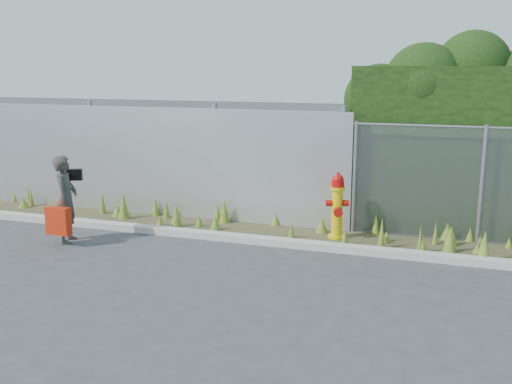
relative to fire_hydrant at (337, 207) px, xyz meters
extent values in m
plane|color=#3B3B3D|center=(-0.84, -2.47, -0.58)|extent=(80.00, 80.00, 0.00)
cube|color=#B0A99F|center=(-0.84, -0.67, -0.52)|extent=(16.00, 0.22, 0.12)
cube|color=#413B25|center=(-0.84, -0.07, -0.58)|extent=(16.00, 1.20, 0.01)
cone|color=#557122|center=(-3.49, 0.31, -0.40)|extent=(0.14, 0.14, 0.37)
cone|color=#557122|center=(-4.89, 0.21, -0.35)|extent=(0.15, 0.15, 0.46)
cone|color=#557122|center=(1.87, 0.55, -0.43)|extent=(0.24, 0.24, 0.31)
cone|color=#557122|center=(0.82, -0.36, -0.31)|extent=(0.13, 0.13, 0.55)
cone|color=#557122|center=(1.67, 0.17, -0.38)|extent=(0.09, 0.09, 0.41)
cone|color=#557122|center=(1.44, -0.43, -0.34)|extent=(0.09, 0.09, 0.49)
cone|color=#557122|center=(-2.61, -0.08, -0.45)|extent=(0.15, 0.15, 0.25)
cone|color=#557122|center=(1.90, -0.21, -0.36)|extent=(0.21, 0.21, 0.45)
cone|color=#557122|center=(2.40, -0.51, -0.33)|extent=(0.22, 0.22, 0.51)
cone|color=#557122|center=(-4.27, -0.01, -0.31)|extent=(0.24, 0.24, 0.53)
cone|color=#557122|center=(0.86, 0.06, -0.49)|extent=(0.20, 0.20, 0.19)
cone|color=#557122|center=(-0.75, -0.25, -0.43)|extent=(0.13, 0.13, 0.30)
cone|color=#557122|center=(2.33, -0.12, -0.49)|extent=(0.15, 0.15, 0.18)
cone|color=#557122|center=(0.83, -0.05, -0.49)|extent=(0.19, 0.19, 0.19)
cone|color=#557122|center=(-0.32, 0.27, -0.43)|extent=(0.23, 0.23, 0.30)
cone|color=#557122|center=(-1.26, 0.48, -0.46)|extent=(0.18, 0.18, 0.25)
cone|color=#557122|center=(-7.35, 0.50, -0.41)|extent=(0.11, 0.11, 0.34)
cone|color=#557122|center=(2.40, 0.55, -0.49)|extent=(0.14, 0.14, 0.19)
cone|color=#557122|center=(2.24, 0.51, -0.45)|extent=(0.14, 0.14, 0.26)
cone|color=#557122|center=(-6.02, 0.50, -0.32)|extent=(0.22, 0.22, 0.52)
cone|color=#557122|center=(-2.42, 0.40, -0.40)|extent=(0.14, 0.14, 0.37)
cone|color=#557122|center=(1.93, 0.19, -0.41)|extent=(0.24, 0.24, 0.34)
cone|color=#557122|center=(-2.25, 0.34, -0.35)|extent=(0.22, 0.22, 0.46)
cone|color=#557122|center=(-6.97, 0.49, -0.31)|extent=(0.09, 0.09, 0.55)
cone|color=#557122|center=(-4.49, 0.11, -0.47)|extent=(0.23, 0.23, 0.22)
cone|color=#557122|center=(1.47, -0.39, -0.42)|extent=(0.21, 0.21, 0.33)
cone|color=#557122|center=(2.85, 0.34, -0.48)|extent=(0.12, 0.12, 0.20)
cone|color=#557122|center=(-6.79, 0.11, -0.47)|extent=(0.23, 0.23, 0.23)
cone|color=#557122|center=(-3.01, -0.21, -0.36)|extent=(0.23, 0.23, 0.45)
cone|color=#557122|center=(-6.75, 0.30, -0.39)|extent=(0.12, 0.12, 0.39)
cone|color=#557122|center=(-3.34, -0.25, -0.48)|extent=(0.16, 0.16, 0.19)
cone|color=#557122|center=(-3.78, 0.41, -0.40)|extent=(0.17, 0.17, 0.37)
cone|color=#557122|center=(0.21, -0.37, -0.42)|extent=(0.13, 0.13, 0.31)
cone|color=#557122|center=(0.64, 0.41, -0.37)|extent=(0.15, 0.15, 0.43)
cone|color=#557122|center=(-2.22, -0.20, -0.44)|extent=(0.20, 0.20, 0.28)
cube|color=#BABBC2|center=(-4.09, 0.53, 0.52)|extent=(8.50, 0.08, 2.20)
cylinder|color=gray|center=(-5.34, 0.65, 0.57)|extent=(0.10, 0.10, 2.30)
cylinder|color=gray|center=(-2.54, 0.65, 0.57)|extent=(0.10, 0.10, 2.30)
cylinder|color=gray|center=(-0.04, 0.65, 0.57)|extent=(0.10, 0.10, 2.30)
cylinder|color=gray|center=(0.21, 0.53, 0.44)|extent=(0.07, 0.07, 2.05)
cylinder|color=gray|center=(2.36, 0.53, 0.44)|extent=(0.07, 0.07, 2.05)
sphere|color=black|center=(0.47, 1.71, 1.78)|extent=(1.38, 1.38, 1.38)
sphere|color=black|center=(1.28, 1.41, 2.11)|extent=(1.46, 1.46, 1.46)
sphere|color=black|center=(2.11, 1.68, 2.38)|extent=(1.37, 1.37, 1.37)
cylinder|color=yellow|center=(0.00, 0.01, -0.55)|extent=(0.30, 0.30, 0.06)
cylinder|color=yellow|center=(0.00, 0.01, -0.13)|extent=(0.19, 0.19, 0.90)
cylinder|color=yellow|center=(0.00, 0.01, 0.34)|extent=(0.25, 0.25, 0.05)
cylinder|color=#B20F0A|center=(0.00, 0.01, 0.41)|extent=(0.22, 0.22, 0.11)
sphere|color=#B20F0A|center=(0.00, 0.01, 0.49)|extent=(0.20, 0.20, 0.20)
cylinder|color=#B20F0A|center=(0.00, 0.01, 0.59)|extent=(0.05, 0.05, 0.05)
cylinder|color=#B20F0A|center=(-0.15, 0.01, 0.07)|extent=(0.11, 0.12, 0.12)
cylinder|color=#B20F0A|center=(0.15, 0.01, 0.07)|extent=(0.11, 0.12, 0.12)
cylinder|color=#B20F0A|center=(0.00, -0.14, -0.05)|extent=(0.16, 0.13, 0.16)
imported|color=#0D5545|center=(-4.41, -1.60, 0.18)|extent=(0.53, 0.64, 1.52)
cube|color=#A02F09|center=(-4.38, -1.88, -0.13)|extent=(0.43, 0.16, 0.47)
cylinder|color=#A02F09|center=(-4.38, -1.88, 0.18)|extent=(0.20, 0.02, 0.02)
cube|color=black|center=(-4.38, -1.36, 0.56)|extent=(0.26, 0.11, 0.20)
camera|label=1|loc=(1.67, -9.64, 2.41)|focal=40.00mm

